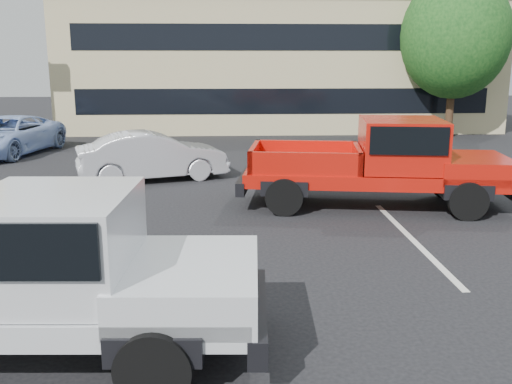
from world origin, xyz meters
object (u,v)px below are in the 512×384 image
tree_right (455,36)px  silver_sedan (153,156)px  blue_suv (8,136)px  silver_pickup (35,267)px  red_pickup (392,159)px  tree_back (345,38)px

tree_right → silver_sedan: size_ratio=1.67×
silver_sedan → blue_suv: blue_suv is taller
silver_pickup → red_pickup: silver_pickup is taller
red_pickup → silver_sedan: bearing=158.8°
blue_suv → tree_right: bearing=23.8°
tree_back → silver_sedan: 18.78m
tree_right → tree_back: 8.55m
red_pickup → blue_suv: size_ratio=1.30×
silver_pickup → blue_suv: size_ratio=1.20×
tree_right → tree_back: size_ratio=0.95×
tree_back → silver_pickup: size_ratio=1.23×
silver_sedan → silver_pickup: bearing=162.1°
silver_pickup → blue_suv: (-5.63, 14.27, -0.38)m
silver_sedan → blue_suv: (-5.64, 4.57, 0.00)m
tree_right → blue_suv: 17.91m
tree_back → tree_right: bearing=-69.4°
silver_sedan → blue_suv: bearing=33.2°
tree_right → blue_suv: bearing=-167.7°
tree_back → blue_suv: bearing=-140.3°
tree_back → red_pickup: (-2.74, -19.56, -3.33)m
silver_pickup → blue_suv: 15.35m
tree_right → silver_pickup: bearing=-122.6°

